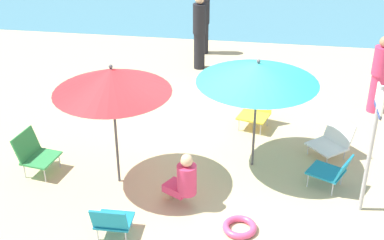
{
  "coord_description": "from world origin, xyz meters",
  "views": [
    {
      "loc": [
        0.75,
        -7.33,
        4.78
      ],
      "look_at": [
        -0.41,
        0.27,
        0.7
      ],
      "focal_mm": 49.75,
      "sensor_mm": 36.0,
      "label": 1
    }
  ],
  "objects_px": {
    "umbrella_red": "(112,80)",
    "person_b": "(379,75)",
    "beach_chair_e": "(34,152)",
    "beach_chair_b": "(332,140)",
    "person_a": "(184,180)",
    "umbrella_teal": "(258,73)",
    "person_d": "(199,32)",
    "beach_chair_d": "(112,221)",
    "beach_chair_a": "(332,171)",
    "person_c": "(204,22)",
    "beach_chair_c": "(256,110)",
    "warning_sign": "(374,132)",
    "swim_ring": "(240,227)"
  },
  "relations": [
    {
      "from": "umbrella_red",
      "to": "person_b",
      "type": "relative_size",
      "value": 1.28
    },
    {
      "from": "umbrella_red",
      "to": "beach_chair_e",
      "type": "xyz_separation_m",
      "value": [
        -1.4,
        0.06,
        -1.37
      ]
    },
    {
      "from": "beach_chair_b",
      "to": "person_a",
      "type": "height_order",
      "value": "person_a"
    },
    {
      "from": "umbrella_teal",
      "to": "beach_chair_b",
      "type": "distance_m",
      "value": 1.95
    },
    {
      "from": "umbrella_teal",
      "to": "person_a",
      "type": "xyz_separation_m",
      "value": [
        -0.94,
        -1.25,
        -1.21
      ]
    },
    {
      "from": "person_d",
      "to": "beach_chair_d",
      "type": "bearing_deg",
      "value": -159.22
    },
    {
      "from": "umbrella_red",
      "to": "beach_chair_a",
      "type": "xyz_separation_m",
      "value": [
        3.27,
        0.31,
        -1.41
      ]
    },
    {
      "from": "person_b",
      "to": "person_d",
      "type": "distance_m",
      "value": 4.09
    },
    {
      "from": "beach_chair_e",
      "to": "person_d",
      "type": "relative_size",
      "value": 0.39
    },
    {
      "from": "beach_chair_b",
      "to": "person_c",
      "type": "relative_size",
      "value": 0.51
    },
    {
      "from": "beach_chair_c",
      "to": "person_b",
      "type": "xyz_separation_m",
      "value": [
        2.29,
        0.97,
        0.45
      ]
    },
    {
      "from": "umbrella_red",
      "to": "beach_chair_a",
      "type": "distance_m",
      "value": 3.58
    },
    {
      "from": "umbrella_red",
      "to": "person_d",
      "type": "distance_m",
      "value": 4.93
    },
    {
      "from": "beach_chair_c",
      "to": "person_d",
      "type": "xyz_separation_m",
      "value": [
        -1.43,
        2.66,
        0.56
      ]
    },
    {
      "from": "umbrella_red",
      "to": "person_c",
      "type": "height_order",
      "value": "umbrella_red"
    },
    {
      "from": "umbrella_red",
      "to": "beach_chair_a",
      "type": "relative_size",
      "value": 2.74
    },
    {
      "from": "person_b",
      "to": "umbrella_teal",
      "type": "bearing_deg",
      "value": -145.18
    },
    {
      "from": "beach_chair_b",
      "to": "warning_sign",
      "type": "xyz_separation_m",
      "value": [
        0.31,
        -1.48,
        0.99
      ]
    },
    {
      "from": "swim_ring",
      "to": "beach_chair_d",
      "type": "bearing_deg",
      "value": -165.87
    },
    {
      "from": "beach_chair_b",
      "to": "warning_sign",
      "type": "height_order",
      "value": "warning_sign"
    },
    {
      "from": "beach_chair_e",
      "to": "person_a",
      "type": "relative_size",
      "value": 0.77
    },
    {
      "from": "person_d",
      "to": "beach_chair_a",
      "type": "bearing_deg",
      "value": -125.65
    },
    {
      "from": "umbrella_teal",
      "to": "beach_chair_a",
      "type": "xyz_separation_m",
      "value": [
        1.23,
        -0.49,
        -1.33
      ]
    },
    {
      "from": "umbrella_red",
      "to": "beach_chair_b",
      "type": "xyz_separation_m",
      "value": [
        3.35,
        1.31,
        -1.44
      ]
    },
    {
      "from": "umbrella_teal",
      "to": "swim_ring",
      "type": "height_order",
      "value": "umbrella_teal"
    },
    {
      "from": "umbrella_teal",
      "to": "beach_chair_a",
      "type": "bearing_deg",
      "value": -21.75
    },
    {
      "from": "umbrella_teal",
      "to": "umbrella_red",
      "type": "relative_size",
      "value": 0.96
    },
    {
      "from": "beach_chair_e",
      "to": "warning_sign",
      "type": "bearing_deg",
      "value": 6.99
    },
    {
      "from": "person_d",
      "to": "warning_sign",
      "type": "relative_size",
      "value": 0.88
    },
    {
      "from": "person_a",
      "to": "person_d",
      "type": "distance_m",
      "value": 5.31
    },
    {
      "from": "person_d",
      "to": "umbrella_red",
      "type": "bearing_deg",
      "value": -163.37
    },
    {
      "from": "umbrella_teal",
      "to": "person_a",
      "type": "relative_size",
      "value": 2.14
    },
    {
      "from": "beach_chair_c",
      "to": "beach_chair_e",
      "type": "distance_m",
      "value": 4.01
    },
    {
      "from": "person_d",
      "to": "beach_chair_b",
      "type": "bearing_deg",
      "value": -118.17
    },
    {
      "from": "beach_chair_a",
      "to": "person_c",
      "type": "relative_size",
      "value": 0.45
    },
    {
      "from": "beach_chair_b",
      "to": "beach_chair_e",
      "type": "bearing_deg",
      "value": -26.19
    },
    {
      "from": "beach_chair_a",
      "to": "beach_chair_d",
      "type": "relative_size",
      "value": 1.26
    },
    {
      "from": "beach_chair_a",
      "to": "swim_ring",
      "type": "xyz_separation_m",
      "value": [
        -1.31,
        -1.21,
        -0.27
      ]
    },
    {
      "from": "beach_chair_d",
      "to": "person_c",
      "type": "distance_m",
      "value": 7.17
    },
    {
      "from": "beach_chair_a",
      "to": "person_b",
      "type": "bearing_deg",
      "value": -83.51
    },
    {
      "from": "beach_chair_d",
      "to": "person_a",
      "type": "bearing_deg",
      "value": -44.29
    },
    {
      "from": "person_d",
      "to": "swim_ring",
      "type": "distance_m",
      "value": 5.94
    },
    {
      "from": "beach_chair_b",
      "to": "person_c",
      "type": "distance_m",
      "value": 5.33
    },
    {
      "from": "person_b",
      "to": "person_c",
      "type": "distance_m",
      "value": 4.62
    },
    {
      "from": "beach_chair_b",
      "to": "person_d",
      "type": "distance_m",
      "value": 4.5
    },
    {
      "from": "beach_chair_a",
      "to": "beach_chair_c",
      "type": "xyz_separation_m",
      "value": [
        -1.25,
        1.85,
        0.01
      ]
    },
    {
      "from": "umbrella_red",
      "to": "beach_chair_b",
      "type": "bearing_deg",
      "value": 21.33
    },
    {
      "from": "warning_sign",
      "to": "umbrella_teal",
      "type": "bearing_deg",
      "value": 149.54
    },
    {
      "from": "beach_chair_a",
      "to": "warning_sign",
      "type": "height_order",
      "value": "warning_sign"
    },
    {
      "from": "umbrella_teal",
      "to": "person_c",
      "type": "bearing_deg",
      "value": 106.47
    }
  ]
}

